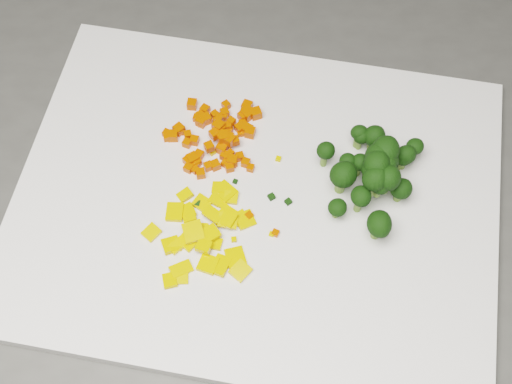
{
  "coord_description": "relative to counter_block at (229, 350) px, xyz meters",
  "views": [
    {
      "loc": [
        0.38,
        0.27,
        1.56
      ],
      "look_at": [
        0.43,
        0.62,
        0.92
      ],
      "focal_mm": 50.0,
      "sensor_mm": 36.0,
      "label": 1
    }
  ],
  "objects": [
    {
      "name": "counter_block",
      "position": [
        0.0,
        0.0,
        0.0
      ],
      "size": [
        1.15,
        0.88,
        0.9
      ],
      "primitive_type": "cube",
      "rotation": [
        0.0,
        0.0,
        -0.15
      ],
      "color": "#464643",
      "rests_on": "ground"
    },
    {
      "name": "cutting_board",
      "position": [
        0.05,
        0.02,
        0.46
      ],
      "size": [
        0.59,
        0.52,
        0.01
      ],
      "primitive_type": "cube",
      "rotation": [
        0.0,
        0.0,
        -0.32
      ],
      "color": "white",
      "rests_on": "counter_block"
    },
    {
      "name": "carrot_pile",
      "position": [
        0.01,
        0.09,
        0.48
      ],
      "size": [
        0.11,
        0.11,
        0.03
      ],
      "primitive_type": null,
      "color": "#C93802",
      "rests_on": "cutting_board"
    },
    {
      "name": "pepper_pile",
      "position": [
        -0.01,
        -0.02,
        0.47
      ],
      "size": [
        0.13,
        0.13,
        0.02
      ],
      "primitive_type": null,
      "color": "#E1AA0B",
      "rests_on": "cutting_board"
    },
    {
      "name": "broccoli_pile",
      "position": [
        0.17,
        0.02,
        0.49
      ],
      "size": [
        0.13,
        0.13,
        0.06
      ],
      "primitive_type": null,
      "color": "black",
      "rests_on": "cutting_board"
    },
    {
      "name": "carrot_cube_0",
      "position": [
        0.03,
        0.08,
        0.48
      ],
      "size": [
        0.02,
        0.02,
        0.01
      ],
      "primitive_type": "cube",
      "rotation": [
        0.0,
        0.0,
        0.81
      ],
      "color": "#C93802",
      "rests_on": "carrot_pile"
    },
    {
      "name": "carrot_cube_1",
      "position": [
        -0.01,
        0.06,
        0.47
      ],
      "size": [
        0.01,
        0.01,
        0.01
      ],
      "primitive_type": "cube",
      "rotation": [
        0.0,
        0.0,
        2.27
      ],
      "color": "#C93802",
      "rests_on": "carrot_pile"
    },
    {
      "name": "carrot_cube_2",
      "position": [
        -0.01,
        0.06,
        0.47
      ],
      "size": [
        0.01,
        0.01,
        0.01
      ],
      "primitive_type": "cube",
      "rotation": [
        0.0,
        0.0,
        2.27
      ],
      "color": "#C93802",
      "rests_on": "carrot_pile"
    },
    {
      "name": "carrot_cube_3",
      "position": [
        0.05,
        0.1,
        0.47
      ],
      "size": [
        0.01,
        0.01,
        0.01
      ],
      "primitive_type": "cube",
      "rotation": [
        0.0,
        0.0,
        1.18
      ],
      "color": "#C93802",
      "rests_on": "carrot_pile"
    },
    {
      "name": "carrot_cube_4",
      "position": [
        0.05,
        0.12,
        0.47
      ],
      "size": [
        0.01,
        0.01,
        0.01
      ],
      "primitive_type": "cube",
      "rotation": [
        0.0,
        0.0,
        0.6
      ],
      "color": "#C93802",
      "rests_on": "carrot_pile"
    },
    {
      "name": "carrot_cube_5",
      "position": [
        0.04,
        0.11,
        0.47
      ],
      "size": [
        0.01,
        0.01,
        0.01
      ],
      "primitive_type": "cube",
      "rotation": [
        0.0,
        0.0,
        1.97
      ],
      "color": "#C93802",
      "rests_on": "carrot_pile"
    },
    {
      "name": "carrot_cube_6",
      "position": [
        -0.0,
        0.13,
        0.47
      ],
      "size": [
        0.01,
        0.01,
        0.01
      ],
      "primitive_type": "cube",
      "rotation": [
        0.0,
        0.0,
        2.09
      ],
      "color": "#C93802",
      "rests_on": "carrot_pile"
    },
    {
      "name": "carrot_cube_7",
      "position": [
        0.02,
        0.12,
        0.47
      ],
      "size": [
        0.01,
        0.01,
        0.01
      ],
      "primitive_type": "cube",
      "rotation": [
        0.0,
        0.0,
        0.09
      ],
      "color": "#C93802",
      "rests_on": "carrot_pile"
    },
    {
      "name": "carrot_cube_8",
      "position": [
        -0.01,
        0.05,
        0.47
      ],
      "size": [
        0.01,
        0.01,
        0.01
      ],
      "primitive_type": "cube",
      "rotation": [
        0.0,
        0.0,
        1.61
      ],
      "color": "#C93802",
      "rests_on": "carrot_pile"
    },
    {
      "name": "carrot_cube_9",
      "position": [
        0.03,
        0.09,
        0.47
      ],
      "size": [
        0.01,
        0.01,
        0.01
      ],
      "primitive_type": "cube",
      "rotation": [
        0.0,
        0.0,
        0.88
      ],
      "color": "#C93802",
      "rests_on": "carrot_pile"
    },
    {
      "name": "carrot_cube_10",
      "position": [
        -0.0,
        0.12,
        0.47
      ],
      "size": [
        0.01,
        0.01,
        0.01
      ],
      "primitive_type": "cube",
      "rotation": [
        0.0,
        0.0,
        1.91
      ],
      "color": "#C93802",
      "rests_on": "carrot_pile"
    },
    {
      "name": "carrot_cube_11",
      "position": [
        0.03,
        0.14,
        0.47
      ],
      "size": [
        0.01,
        0.01,
        0.01
      ],
      "primitive_type": "cube",
      "rotation": [
        0.0,
        0.0,
        0.5
      ],
      "color": "#C93802",
      "rests_on": "carrot_pile"
    },
    {
      "name": "carrot_cube_12",
      "position": [
        0.01,
        0.12,
        0.47
      ],
      "size": [
        0.01,
        0.01,
        0.01
      ],
      "primitive_type": "cube",
      "rotation": [
        0.0,
        0.0,
        0.31
      ],
      "color": "#C93802",
      "rests_on": "carrot_pile"
    },
    {
      "name": "carrot_cube_13",
      "position": [
        0.03,
        0.07,
        0.47
      ],
      "size": [
        0.01,
        0.01,
        0.01
      ],
      "primitive_type": "cube",
      "rotation": [
        0.0,
        0.0,
        0.6
      ],
      "color": "#C93802",
      "rests_on": "carrot_pile"
    },
    {
      "name": "carrot_cube_14",
      "position": [
        0.04,
        0.1,
        0.47
      ],
      "size": [
        0.01,
        0.01,
        0.01
      ],
      "primitive_type": "cube",
      "rotation": [
        0.0,
        0.0,
        0.53
      ],
      "color": "#C93802",
      "rests_on": "carrot_pile"
    },
    {
      "name": "carrot_cube_15",
      "position": [
        0.05,
        0.12,
        0.47
      ],
      "size": [
        0.02,
        0.02,
        0.01
      ],
      "primitive_type": "cube",
      "rotation": [
        0.0,
        0.0,
        0.99
      ],
      "color": "#C93802",
      "rests_on": "carrot_pile"
    },
    {
      "name": "carrot_cube_16",
      "position": [
        0.02,
        0.11,
        0.47
      ],
      "size": [
        0.01,
        0.01,
        0.01
      ],
      "primitive_type": "cube",
      "rotation": [
        0.0,
        0.0,
        1.87
      ],
      "color": "#C93802",
      "rests_on": "carrot_pile"
    },
    {
      "name": "carrot_cube_17",
      "position": [
        0.03,
        0.11,
        0.48
      ],
      "size": [
        0.01,
        0.01,
        0.01
      ],
      "primitive_type": "cube",
      "rotation": [
        0.0,
        0.0,
        0.79
      ],
      "color": "#C93802",
      "rests_on": "carrot_pile"
    },
    {
      "name": "carrot_cube_18",
      "position": [
        -0.01,
        0.08,
        0.47
      ],
      "size": [
        0.01,
        0.01,
        0.01
      ],
      "primitive_type": "cube",
      "rotation": [
        0.0,
        0.0,
        2.56
      ],
      "color": "#C93802",
      "rests_on": "carrot_pile"
    },
    {
      "name": "carrot_cube_19",
      "position": [
        0.05,
        0.12,
        0.47
      ],
      "size": [
        0.01,
        0.01,
        0.01
      ],
      "primitive_type": "cube",
      "rotation": [
        0.0,
        0.0,
        0.67
      ],
      "color": "#C93802",
      "rests_on": "carrot_pile"
    },
    {
      "name": "carrot_cube_20",
      "position": [
        0.03,
        0.12,
        0.47
      ],
      "size": [
        0.01,
        0.01,
        0.01
      ],
      "primitive_type": "cube",
      "rotation": [
        0.0,
        0.0,
        2.71
      ],
      "color": "#C93802",
      "rests_on": "carrot_pile"
    },
    {
      "name": "carrot_cube_21",
      "position": [
        -0.01,
        0.09,
        0.47
      ],
      "size": [
        0.01,
        0.01,
        0.01
      ],
      "primitive_type": "cube",
      "rotation": [
        0.0,
        0.0,
        2.78
      ],
      "color": "#C93802",
      "rests_on": "carrot_pile"
    },
    {
      "name": "carrot_cube_22",
      "position": [
        0.06,
        0.12,
        0.47
      ],
      "size": [
        0.01,
        0.01,
        0.01
      ],
      "primitive_type": "cube",
      "rotation": [
        0.0,
        0.0,
        0.19
      ],
      "color": "#C93802",
      "rests_on": "carrot_pile"
    },
    {
      "name": "carrot_cube_23",
      "position": [
        0.02,
        0.09,
        0.48
      ],
      "size": [
        0.01,
        0.01,
        0.01
      ],
      "primitive_type": "cube",
      "rotation": [
        0.0,
        0.0,
        1.61
      ],
      "color": "#C93802",
      "rests_on": "carrot_pile"
    },
    {
      "name": "carrot_cube_24",
      "position": [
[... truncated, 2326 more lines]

